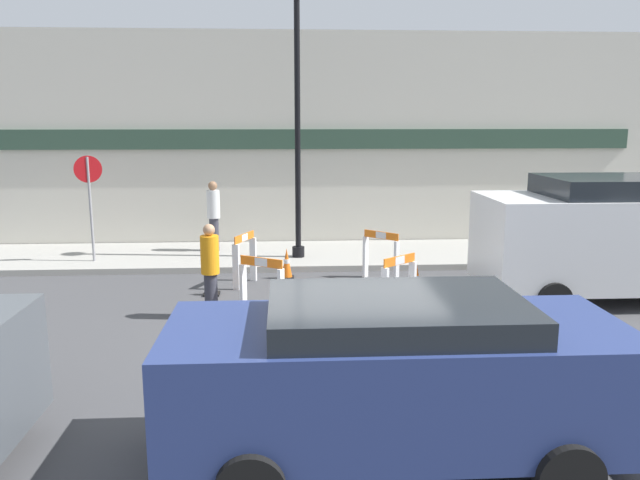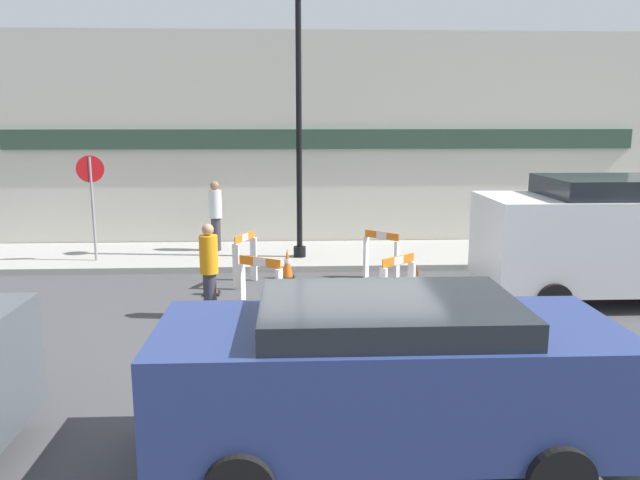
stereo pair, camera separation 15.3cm
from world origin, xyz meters
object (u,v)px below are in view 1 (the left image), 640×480
object	(u,v)px
parked_car_1	(395,370)
work_van	(615,233)
person_pedestrian	(214,213)
streetlamp_post	(297,85)
stop_sign	(89,191)
person_worker	(210,268)

from	to	relation	value
parked_car_1	work_van	xyz separation A→B (m)	(5.01, 5.31, 0.32)
parked_car_1	work_van	world-z (taller)	work_van
person_pedestrian	work_van	size ratio (longest dim) A/B	0.35
streetlamp_post	stop_sign	distance (m)	5.20
streetlamp_post	parked_car_1	size ratio (longest dim) A/B	1.40
parked_car_1	person_worker	bearing A→B (deg)	116.60
streetlamp_post	person_pedestrian	world-z (taller)	streetlamp_post
stop_sign	person_pedestrian	distance (m)	2.87
streetlamp_post	stop_sign	size ratio (longest dim) A/B	2.60
streetlamp_post	person_pedestrian	bearing A→B (deg)	158.41
person_worker	work_van	bearing A→B (deg)	-25.04
stop_sign	person_worker	size ratio (longest dim) A/B	1.48
streetlamp_post	stop_sign	world-z (taller)	streetlamp_post
streetlamp_post	stop_sign	bearing A→B (deg)	-177.91
person_worker	parked_car_1	size ratio (longest dim) A/B	0.37
person_pedestrian	streetlamp_post	bearing A→B (deg)	124.44
streetlamp_post	stop_sign	xyz separation A→B (m)	(-4.65, -0.17, -2.32)
person_worker	person_pedestrian	distance (m)	4.89
person_pedestrian	work_van	distance (m)	8.82
parked_car_1	streetlamp_post	bearing A→B (deg)	94.87
parked_car_1	stop_sign	bearing A→B (deg)	122.42
person_worker	parked_car_1	distance (m)	5.15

